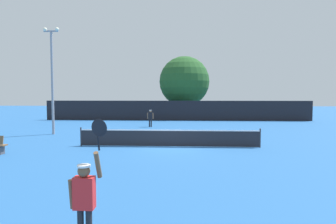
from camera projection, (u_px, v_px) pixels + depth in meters
name	position (u px, v px, depth m)	size (l,w,h in m)	color
ground_plane	(169.00, 147.00, 16.42)	(120.00, 120.00, 0.00)	#235693
tennis_net	(169.00, 138.00, 16.39)	(10.26, 0.08, 1.07)	#232328
perimeter_fence	(176.00, 111.00, 33.28)	(30.60, 0.12, 2.27)	black
player_serving	(85.00, 194.00, 5.38)	(0.67, 0.39, 2.49)	red
player_receiving	(150.00, 117.00, 26.50)	(0.57, 0.23, 1.55)	black
tennis_ball	(172.00, 139.00, 18.90)	(0.07, 0.07, 0.07)	#CCE033
light_pole	(52.00, 74.00, 21.34)	(1.18, 0.28, 7.87)	gray
large_tree	(184.00, 81.00, 36.79)	(6.36, 6.36, 7.84)	brown
parked_car_near	(155.00, 110.00, 41.16)	(2.15, 4.31, 1.69)	white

